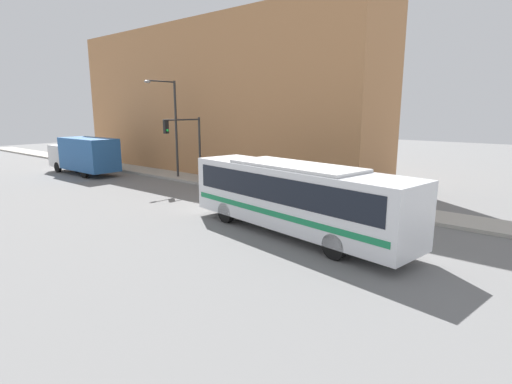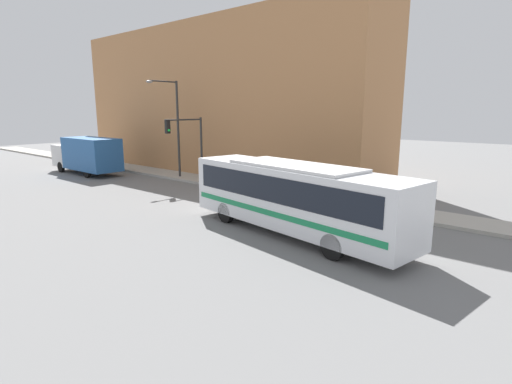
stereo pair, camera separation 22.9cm
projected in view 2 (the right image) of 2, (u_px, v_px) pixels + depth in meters
ground_plane at (308, 231)px, 17.96m from camera, size 120.00×120.00×0.00m
sidewalk at (152, 171)px, 34.96m from camera, size 2.52×70.00×0.18m
building_facade at (217, 100)px, 34.43m from camera, size 6.00×30.20×12.36m
city_bus at (294, 194)px, 17.15m from camera, size 4.16×11.34×3.10m
delivery_truck at (87, 154)px, 33.89m from camera, size 2.44×7.98×3.09m
fire_hydrant at (278, 187)px, 25.22m from camera, size 0.26×0.35×0.77m
traffic_light_pole at (189, 138)px, 28.48m from camera, size 3.28×0.35×4.67m
parking_meter at (229, 172)px, 27.84m from camera, size 0.14×0.14×1.34m
street_lamp at (174, 121)px, 30.70m from camera, size 2.80×0.28×7.36m
pedestrian_near_corner at (289, 180)px, 25.10m from camera, size 0.34×0.34×1.68m
pedestrian_mid_block at (248, 173)px, 28.02m from camera, size 0.34×0.34×1.69m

